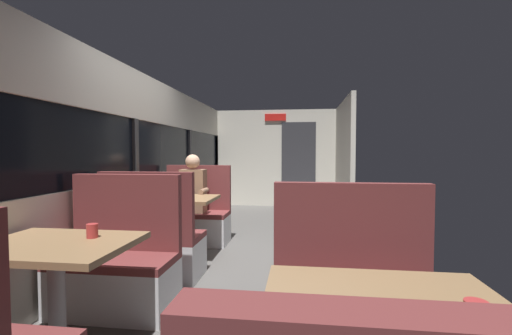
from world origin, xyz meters
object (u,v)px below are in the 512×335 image
Objects in this scene: seated_passenger at (194,206)px; bench_mid_window_facing_end at (154,246)px; dining_table_mid_window at (178,205)px; bench_front_aisle_facing_entry at (354,319)px; bench_mid_window_facing_entry at (196,220)px; bench_near_window_facing_entry at (117,270)px; coffee_cup_secondary at (476,316)px; coffee_cup_primary at (92,231)px; dining_table_front_aisle at (385,328)px; dining_table_near_window at (56,259)px.

bench_mid_window_facing_end is at bearing -90.00° from seated_passenger.
bench_front_aisle_facing_entry reaches higher than dining_table_mid_window.
bench_front_aisle_facing_entry is at bearing -36.05° from bench_mid_window_facing_end.
bench_mid_window_facing_end is at bearing -90.00° from bench_mid_window_facing_entry.
bench_near_window_facing_entry and bench_mid_window_facing_entry have the same top height.
bench_front_aisle_facing_entry is 12.22× the size of coffee_cup_secondary.
bench_front_aisle_facing_entry is at bearing -56.48° from bench_mid_window_facing_entry.
bench_mid_window_facing_entry and bench_front_aisle_facing_entry have the same top height.
seated_passenger is 2.61m from coffee_cup_primary.
bench_mid_window_facing_end is 1.36m from coffee_cup_primary.
bench_near_window_facing_entry is at bearing 144.02° from dining_table_front_aisle.
seated_passenger reaches higher than dining_table_mid_window.
bench_mid_window_facing_end is at bearing 97.03° from coffee_cup_primary.
bench_mid_window_facing_end is 1.34m from seated_passenger.
bench_mid_window_facing_end is (0.00, 0.70, 0.00)m from bench_near_window_facing_entry.
dining_table_near_window is at bearing -90.00° from seated_passenger.
coffee_cup_secondary is at bearing -21.01° from dining_table_near_window.
bench_mid_window_facing_end and bench_front_aisle_facing_entry have the same top height.
bench_front_aisle_facing_entry is (1.79, -2.00, -0.31)m from dining_table_mid_window.
bench_mid_window_facing_entry is 0.22m from seated_passenger.
bench_front_aisle_facing_entry is at bearing -48.21° from dining_table_mid_window.
bench_front_aisle_facing_entry reaches higher than dining_table_front_aisle.
coffee_cup_primary is (-1.63, 0.73, 0.15)m from dining_table_front_aisle.
dining_table_front_aisle is at bearing 142.31° from coffee_cup_secondary.
dining_table_front_aisle is 0.82× the size of bench_front_aisle_facing_entry.
dining_table_near_window is at bearing 158.99° from coffee_cup_secondary.
seated_passenger reaches higher than bench_front_aisle_facing_entry.
bench_mid_window_facing_end is 2.70m from dining_table_front_aisle.
bench_front_aisle_facing_entry is 12.22× the size of coffee_cup_primary.
seated_passenger is at bearing 93.45° from coffee_cup_primary.
seated_passenger is (0.00, -0.07, 0.21)m from bench_mid_window_facing_entry.
dining_table_near_window and dining_table_mid_window have the same top height.
dining_table_near_window is at bearing -90.00° from bench_near_window_facing_entry.
bench_mid_window_facing_entry is 1.22× the size of dining_table_front_aisle.
dining_table_front_aisle is (1.79, -3.40, 0.31)m from bench_mid_window_facing_entry.
bench_near_window_facing_entry reaches higher than dining_table_near_window.
bench_mid_window_facing_entry is 4.13m from coffee_cup_secondary.
bench_front_aisle_facing_entry is 3.19m from seated_passenger.
bench_front_aisle_facing_entry is (1.79, -2.70, 0.00)m from bench_mid_window_facing_entry.
seated_passenger reaches higher than dining_table_near_window.
bench_mid_window_facing_entry is (0.00, 2.80, -0.31)m from dining_table_near_window.
bench_near_window_facing_entry is 2.23m from dining_table_front_aisle.
bench_near_window_facing_entry is (0.00, 0.70, -0.31)m from dining_table_near_window.
bench_near_window_facing_entry is 12.22× the size of coffee_cup_secondary.
bench_near_window_facing_entry is 1.00× the size of bench_mid_window_facing_entry.
dining_table_mid_window is at bearing 123.52° from dining_table_front_aisle.
dining_table_near_window and dining_table_front_aisle have the same top height.
seated_passenger is (0.00, 0.63, -0.10)m from dining_table_mid_window.
coffee_cup_primary is at bearing 40.13° from dining_table_near_window.
dining_table_near_window is 2.10m from dining_table_mid_window.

